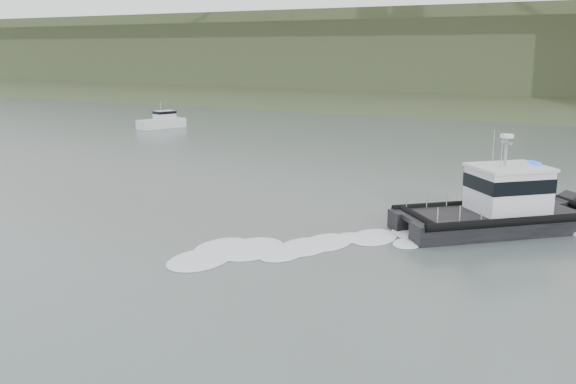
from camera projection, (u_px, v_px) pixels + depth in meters
name	position (u px, v px, depth m)	size (l,w,h in m)	color
ground	(210.00, 291.00, 26.66)	(400.00, 400.00, 0.00)	#4A5853
headlands	(559.00, 64.00, 133.03)	(500.00, 105.36, 27.12)	#314125
patrol_boat	(501.00, 206.00, 35.46)	(11.19, 10.77, 5.53)	black
motorboat	(162.00, 121.00, 82.31)	(3.99, 6.57, 3.43)	silver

